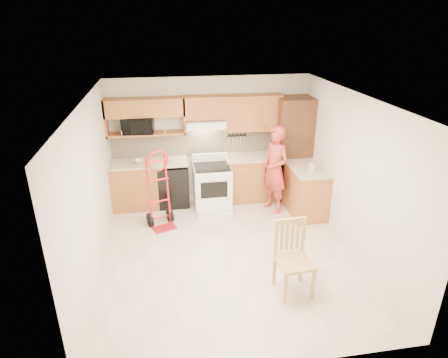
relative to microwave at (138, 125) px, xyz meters
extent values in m
cube|color=beige|center=(1.40, -2.08, -1.66)|extent=(4.00, 4.50, 0.02)
cube|color=white|center=(1.40, -2.08, 0.86)|extent=(4.00, 4.50, 0.02)
cube|color=silver|center=(1.40, 0.17, -0.40)|extent=(4.00, 0.02, 2.50)
cube|color=silver|center=(1.40, -4.34, -0.40)|extent=(4.00, 0.02, 2.50)
cube|color=silver|center=(-0.61, -2.08, -0.40)|extent=(0.02, 4.50, 2.50)
cube|color=silver|center=(3.41, -2.08, -0.40)|extent=(0.02, 4.50, 2.50)
cube|color=beige|center=(1.40, 0.15, -0.45)|extent=(3.92, 0.03, 0.55)
cube|color=#A25E36|center=(-0.15, -0.14, -1.20)|extent=(0.90, 0.60, 0.90)
cube|color=black|center=(0.60, -0.14, -1.23)|extent=(0.60, 0.60, 0.85)
cube|color=#A25E36|center=(2.23, -0.14, -1.20)|extent=(1.14, 0.60, 0.90)
cube|color=#BBAF97|center=(0.15, -0.13, -0.73)|extent=(1.50, 0.63, 0.04)
cube|color=#BBAF97|center=(2.23, -0.13, -0.73)|extent=(1.14, 0.63, 0.04)
cube|color=#A25E36|center=(3.10, -0.94, -1.20)|extent=(0.60, 1.00, 0.90)
cube|color=#BBAF97|center=(3.10, -0.94, -0.73)|extent=(0.63, 1.00, 0.04)
cube|color=#56311E|center=(3.05, -0.14, -0.60)|extent=(0.70, 0.60, 2.10)
cube|color=#A25E36|center=(0.15, 0.00, 0.33)|extent=(1.50, 0.33, 0.34)
cube|color=#A25E36|center=(0.15, 0.00, -0.18)|extent=(1.50, 0.33, 0.04)
cube|color=#A25E36|center=(1.28, 0.00, 0.29)|extent=(0.76, 0.33, 0.44)
cube|color=#A25E36|center=(2.23, 0.00, 0.15)|extent=(1.14, 0.33, 0.70)
cube|color=white|center=(1.28, -0.06, -0.02)|extent=(0.76, 0.46, 0.14)
imported|color=black|center=(0.00, 0.00, 0.00)|extent=(0.61, 0.44, 0.32)
imported|color=#BB3632|center=(2.53, -0.74, -0.80)|extent=(0.63, 0.74, 1.71)
imported|color=white|center=(3.10, -1.11, -0.61)|extent=(0.09, 0.09, 0.19)
imported|color=white|center=(-0.02, -0.14, -0.69)|extent=(0.24, 0.24, 0.05)
camera|label=1|loc=(0.46, -7.28, 1.92)|focal=30.77mm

